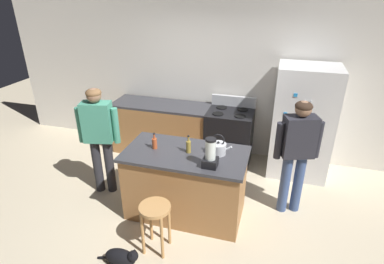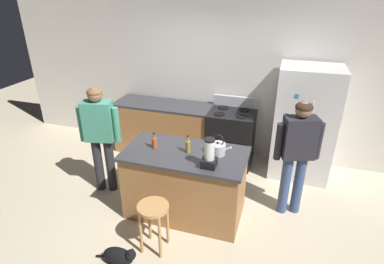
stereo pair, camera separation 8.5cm
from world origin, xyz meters
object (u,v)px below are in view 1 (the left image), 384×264
kitchen_island (186,183)px  stove_range (229,137)px  person_by_island_left (99,132)px  person_by_sink_right (297,148)px  blender_appliance (210,155)px  refrigerator (302,122)px  cat (122,257)px  tea_kettle (218,148)px  bar_stool (155,216)px  bottle_cooking_sauce (154,143)px  bottle_vinegar (189,146)px

kitchen_island → stove_range: bearing=78.6°
stove_range → person_by_island_left: person_by_island_left is taller
stove_range → person_by_sink_right: person_by_sink_right is taller
person_by_sink_right → blender_appliance: size_ratio=4.48×
refrigerator → cat: refrigerator is taller
refrigerator → person_by_island_left: bearing=-153.9°
person_by_sink_right → tea_kettle: bearing=-159.3°
stove_range → bar_stool: bearing=-101.0°
kitchen_island → person_by_island_left: person_by_island_left is taller
bottle_cooking_sauce → bar_stool: bearing=-68.9°
kitchen_island → bottle_cooking_sauce: size_ratio=7.22×
refrigerator → stove_range: (-1.14, 0.02, -0.41)m
person_by_island_left → bottle_vinegar: size_ratio=6.83×
blender_appliance → person_by_island_left: bearing=167.4°
refrigerator → blender_appliance: refrigerator is taller
bar_stool → kitchen_island: bearing=79.7°
kitchen_island → person_by_sink_right: 1.50m
bottle_vinegar → bottle_cooking_sauce: bottle_vinegar is taller
stove_range → tea_kettle: tea_kettle is taller
stove_range → bottle_cooking_sauce: bottle_cooking_sauce is taller
person_by_sink_right → bottle_vinegar: 1.38m
kitchen_island → bottle_cooking_sauce: 0.68m
bar_stool → blender_appliance: bearing=44.7°
bottle_cooking_sauce → stove_range: bearing=64.8°
cat → bottle_cooking_sauce: bearing=89.7°
person_by_island_left → bar_stool: size_ratio=2.60×
person_by_sink_right → bar_stool: bearing=-141.5°
person_by_sink_right → tea_kettle: size_ratio=5.80×
refrigerator → tea_kettle: size_ratio=6.46×
kitchen_island → bottle_cooking_sauce: bottle_cooking_sauce is taller
person_by_island_left → tea_kettle: size_ratio=5.85×
kitchen_island → person_by_island_left: bearing=173.5°
kitchen_island → tea_kettle: tea_kettle is taller
person_by_island_left → person_by_sink_right: bearing=6.4°
person_by_island_left → bottle_vinegar: person_by_island_left is taller
tea_kettle → cat: bearing=-125.3°
bottle_vinegar → bar_stool: bearing=-102.7°
stove_range → bottle_vinegar: (-0.27, -1.50, 0.54)m
person_by_island_left → bottle_cooking_sauce: person_by_island_left is taller
kitchen_island → cat: size_ratio=3.00×
refrigerator → blender_appliance: 2.04m
person_by_sink_right → blender_appliance: bearing=-145.2°
bottle_vinegar → tea_kettle: (0.36, 0.07, -0.01)m
blender_appliance → person_by_sink_right: bearing=34.8°
refrigerator → bottle_vinegar: 2.05m
cat → person_by_island_left: bearing=126.5°
person_by_island_left → kitchen_island: bearing=-6.5°
person_by_sink_right → kitchen_island: bearing=-161.5°
person_by_sink_right → bottle_cooking_sauce: (-1.76, -0.45, 0.04)m
person_by_sink_right → cat: 2.47m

